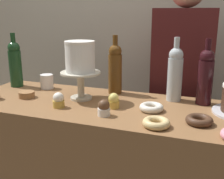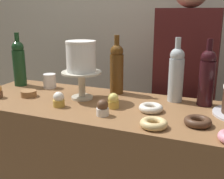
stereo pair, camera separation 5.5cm
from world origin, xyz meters
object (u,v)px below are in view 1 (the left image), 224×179
(wine_bottle_clear, at_px, (175,73))
(coffee_cup_ceramic, at_px, (47,82))
(wine_bottle_amber, at_px, (115,68))
(cookie_stack, at_px, (27,95))
(cake_stand_pedestal, at_px, (81,81))
(donut_glazed, at_px, (156,123))
(wine_bottle_dark_red, at_px, (205,76))
(cupcake_vanilla, at_px, (59,100))
(donut_chocolate, at_px, (199,120))
(donut_sugar, at_px, (151,107))
(cupcake_lemon, at_px, (113,101))
(white_layer_cake, at_px, (80,57))
(barista_figure, at_px, (181,100))
(cupcake_chocolate, at_px, (104,108))
(wine_bottle_green, at_px, (15,63))

(wine_bottle_clear, height_order, coffee_cup_ceramic, wine_bottle_clear)
(wine_bottle_amber, distance_m, cookie_stack, 0.50)
(cake_stand_pedestal, bearing_deg, donut_glazed, -27.50)
(wine_bottle_dark_red, bearing_deg, cupcake_vanilla, -155.71)
(cake_stand_pedestal, height_order, donut_glazed, cake_stand_pedestal)
(donut_chocolate, relative_size, cookie_stack, 1.33)
(cake_stand_pedestal, distance_m, donut_sugar, 0.40)
(cupcake_lemon, bearing_deg, white_layer_cake, 159.87)
(cake_stand_pedestal, relative_size, cookie_stack, 2.48)
(wine_bottle_amber, height_order, wine_bottle_clear, same)
(donut_chocolate, relative_size, barista_figure, 0.07)
(wine_bottle_amber, xyz_separation_m, donut_chocolate, (0.48, -0.31, -0.13))
(wine_bottle_amber, xyz_separation_m, donut_glazed, (0.32, -0.40, -0.13))
(cupcake_vanilla, xyz_separation_m, cookie_stack, (-0.24, 0.08, -0.02))
(donut_glazed, bearing_deg, white_layer_cake, 152.50)
(cupcake_chocolate, height_order, cookie_stack, cupcake_chocolate)
(cupcake_chocolate, bearing_deg, barista_figure, 68.28)
(donut_chocolate, distance_m, donut_glazed, 0.18)
(wine_bottle_green, distance_m, wine_bottle_amber, 0.62)
(wine_bottle_dark_red, height_order, cupcake_chocolate, wine_bottle_dark_red)
(cupcake_vanilla, xyz_separation_m, donut_glazed, (0.49, -0.07, -0.02))
(cupcake_vanilla, height_order, donut_chocolate, cupcake_vanilla)
(wine_bottle_dark_red, xyz_separation_m, donut_sugar, (-0.22, -0.19, -0.13))
(cake_stand_pedestal, relative_size, white_layer_cake, 1.32)
(cupcake_chocolate, height_order, donut_chocolate, cupcake_chocolate)
(wine_bottle_dark_red, distance_m, cupcake_vanilla, 0.72)
(wine_bottle_clear, xyz_separation_m, coffee_cup_ceramic, (-0.75, -0.03, -0.10))
(white_layer_cake, distance_m, coffee_cup_ceramic, 0.36)
(white_layer_cake, distance_m, wine_bottle_amber, 0.23)
(donut_glazed, bearing_deg, cupcake_lemon, 146.76)
(cake_stand_pedestal, relative_size, donut_chocolate, 1.86)
(barista_figure, bearing_deg, white_layer_cake, -134.99)
(barista_figure, bearing_deg, wine_bottle_dark_red, -66.46)
(white_layer_cake, bearing_deg, cupcake_vanilla, -104.61)
(cupcake_lemon, distance_m, donut_glazed, 0.29)
(donut_sugar, distance_m, donut_glazed, 0.19)
(coffee_cup_ceramic, xyz_separation_m, barista_figure, (0.75, 0.35, -0.14))
(cake_stand_pedestal, xyz_separation_m, cookie_stack, (-0.29, -0.08, -0.08))
(donut_glazed, relative_size, coffee_cup_ceramic, 1.32)
(donut_sugar, bearing_deg, donut_chocolate, -22.04)
(cupcake_lemon, relative_size, coffee_cup_ceramic, 0.87)
(cake_stand_pedestal, distance_m, cupcake_lemon, 0.23)
(wine_bottle_amber, bearing_deg, cupcake_lemon, -72.12)
(wine_bottle_green, xyz_separation_m, donut_glazed, (0.94, -0.33, -0.13))
(donut_chocolate, bearing_deg, coffee_cup_ceramic, 163.69)
(wine_bottle_clear, xyz_separation_m, cupcake_chocolate, (-0.26, -0.34, -0.11))
(cupcake_lemon, height_order, donut_chocolate, cupcake_lemon)
(wine_bottle_green, height_order, wine_bottle_clear, same)
(white_layer_cake, height_order, cupcake_vanilla, white_layer_cake)
(cupcake_lemon, bearing_deg, donut_sugar, 7.01)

